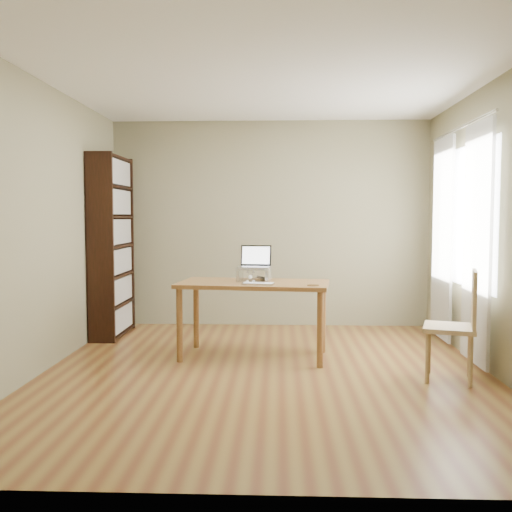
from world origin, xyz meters
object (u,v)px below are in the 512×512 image
at_px(laptop, 254,262).
at_px(cat, 252,275).
at_px(bookshelf, 112,246).
at_px(chair, 459,321).
at_px(desk, 254,291).
at_px(keyboard, 258,284).

xyz_separation_m(laptop, cat, (-0.02, -0.02, -0.13)).
bearing_deg(bookshelf, laptop, -26.53).
bearing_deg(chair, desk, 174.13).
height_order(desk, chair, chair).
height_order(bookshelf, laptop, bookshelf).
xyz_separation_m(keyboard, chair, (1.72, -0.52, -0.25)).
height_order(cat, chair, chair).
relative_size(keyboard, cat, 0.68).
relative_size(bookshelf, keyboard, 6.64).
distance_m(cat, chair, 2.01).
bearing_deg(chair, laptop, 170.52).
distance_m(laptop, chair, 2.02).
height_order(bookshelf, desk, bookshelf).
distance_m(laptop, keyboard, 0.40).
bearing_deg(desk, bookshelf, 156.79).
xyz_separation_m(cat, chair, (1.80, -0.85, -0.29)).
height_order(keyboard, chair, chair).
bearing_deg(keyboard, chair, -7.58).
xyz_separation_m(keyboard, cat, (-0.08, 0.33, 0.05)).
height_order(bookshelf, cat, bookshelf).
bearing_deg(desk, chair, -15.81).
distance_m(bookshelf, laptop, 1.90).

